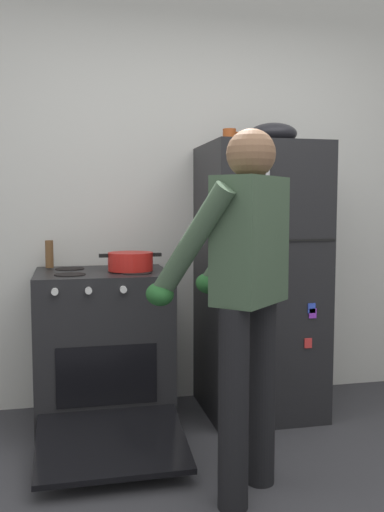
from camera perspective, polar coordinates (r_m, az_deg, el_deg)
kitchen_wall_back at (r=3.70m, az=-0.74°, el=6.30°), size 6.00×0.10×2.70m
refrigerator at (r=3.47m, az=6.84°, el=-2.41°), size 0.68×0.72×1.64m
stove_range at (r=3.33m, az=-9.05°, el=-9.42°), size 0.76×1.21×0.90m
person_cook at (r=2.42m, az=5.19°, el=-2.62°), size 0.63×0.66×1.60m
red_pot at (r=3.23m, az=-6.30°, el=-0.55°), size 0.36×0.26×0.10m
coffee_mug at (r=3.45m, az=3.88°, el=12.05°), size 0.11×0.08×0.10m
pepper_mill at (r=3.45m, az=-14.37°, el=0.19°), size 0.05×0.05×0.16m
mixing_bowl at (r=3.49m, az=8.27°, el=12.23°), size 0.29×0.29×0.13m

